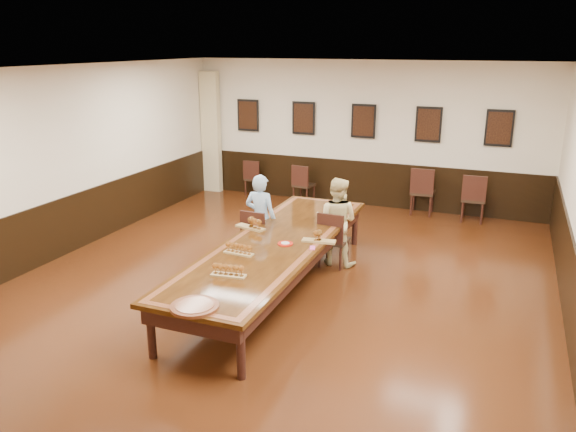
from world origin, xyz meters
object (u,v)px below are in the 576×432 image
at_px(chair_man, 258,236).
at_px(person_man, 261,218).
at_px(spare_chair_a, 254,177).
at_px(spare_chair_b, 304,184).
at_px(chair_woman, 334,238).
at_px(person_woman, 337,221).
at_px(carved_platter, 195,306).
at_px(conference_table, 275,250).
at_px(spare_chair_d, 474,198).
at_px(spare_chair_c, 423,191).

relative_size(chair_man, person_man, 0.63).
distance_m(spare_chair_a, spare_chair_b, 1.37).
distance_m(chair_man, chair_woman, 1.26).
xyz_separation_m(person_woman, carved_platter, (-0.51, -3.63, 0.04)).
distance_m(chair_man, conference_table, 1.13).
bearing_deg(spare_chair_d, spare_chair_c, -7.94).
distance_m(spare_chair_a, person_woman, 4.74).
bearing_deg(chair_woman, spare_chair_a, -46.49).
relative_size(chair_woman, person_woman, 0.64).
distance_m(chair_man, spare_chair_d, 4.88).
relative_size(spare_chair_c, person_man, 0.69).
bearing_deg(spare_chair_d, spare_chair_b, -1.37).
xyz_separation_m(spare_chair_a, person_woman, (3.15, -3.53, 0.30)).
relative_size(spare_chair_b, person_man, 0.60).
xyz_separation_m(spare_chair_c, person_woman, (-0.88, -3.42, 0.22)).
distance_m(chair_woman, spare_chair_b, 3.85).
xyz_separation_m(spare_chair_a, spare_chair_b, (1.36, -0.22, 0.02)).
bearing_deg(spare_chair_a, person_man, 113.62).
bearing_deg(spare_chair_b, conference_table, 113.25).
relative_size(chair_woman, spare_chair_a, 1.08).
bearing_deg(chair_woman, carved_platter, 84.36).
xyz_separation_m(chair_man, spare_chair_d, (3.15, 3.73, 0.03)).
bearing_deg(spare_chair_b, person_man, 106.98).
height_order(spare_chair_b, spare_chair_d, spare_chair_d).
bearing_deg(carved_platter, chair_man, 102.52).
bearing_deg(person_woman, spare_chair_c, -101.79).
bearing_deg(chair_man, spare_chair_c, -116.76).
bearing_deg(carved_platter, spare_chair_b, 100.48).
height_order(chair_woman, carved_platter, chair_woman).
bearing_deg(chair_man, person_woman, -158.83).
distance_m(spare_chair_c, carved_platter, 7.19).
xyz_separation_m(spare_chair_a, spare_chair_d, (5.08, -0.23, 0.07)).
distance_m(chair_man, spare_chair_c, 4.39).
relative_size(chair_woman, spare_chair_b, 1.05).
bearing_deg(chair_woman, spare_chair_c, -101.46).
xyz_separation_m(chair_man, spare_chair_a, (-1.93, 3.96, -0.03)).
bearing_deg(spare_chair_d, chair_man, 48.54).
bearing_deg(spare_chair_b, chair_man, 106.70).
distance_m(chair_woman, spare_chair_d, 3.91).
bearing_deg(chair_man, chair_woman, -163.05).
relative_size(spare_chair_c, carved_platter, 1.85).
xyz_separation_m(spare_chair_d, person_man, (-3.15, -3.63, 0.25)).
xyz_separation_m(person_woman, conference_table, (-0.53, -1.31, -0.12)).
relative_size(spare_chair_c, spare_chair_d, 1.03).
bearing_deg(spare_chair_d, conference_table, 60.62).
distance_m(spare_chair_d, person_man, 4.81).
bearing_deg(spare_chair_b, spare_chair_d, -172.15).
bearing_deg(spare_chair_a, spare_chair_b, 167.81).
distance_m(spare_chair_b, conference_table, 4.79).
distance_m(chair_woman, spare_chair_a, 4.80).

